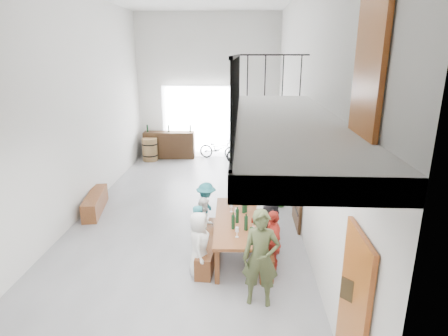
# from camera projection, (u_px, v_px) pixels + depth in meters

# --- Properties ---
(floor) EXTENTS (12.00, 12.00, 0.00)m
(floor) POSITION_uv_depth(u_px,v_px,m) (188.00, 217.00, 9.56)
(floor) COLOR slate
(floor) RESTS_ON ground
(room_walls) EXTENTS (12.00, 12.00, 12.00)m
(room_walls) POSITION_uv_depth(u_px,v_px,m) (184.00, 74.00, 8.51)
(room_walls) COLOR white
(room_walls) RESTS_ON ground
(gateway_portal) EXTENTS (2.80, 0.08, 2.80)m
(gateway_portal) POSITION_uv_depth(u_px,v_px,m) (198.00, 122.00, 14.84)
(gateway_portal) COLOR white
(gateway_portal) RESTS_ON ground
(right_wall_decor) EXTENTS (0.07, 8.28, 5.07)m
(right_wall_decor) POSITION_uv_depth(u_px,v_px,m) (312.00, 178.00, 7.14)
(right_wall_decor) COLOR #A15018
(right_wall_decor) RESTS_ON ground
(balcony) EXTENTS (1.52, 5.62, 4.00)m
(balcony) POSITION_uv_depth(u_px,v_px,m) (284.00, 126.00, 5.61)
(balcony) COLOR silver
(balcony) RESTS_ON ground
(tasting_table) EXTENTS (1.04, 2.41, 0.79)m
(tasting_table) POSITION_uv_depth(u_px,v_px,m) (239.00, 224.00, 7.58)
(tasting_table) COLOR brown
(tasting_table) RESTS_ON ground
(bench_inner) EXTENTS (0.42, 1.90, 0.43)m
(bench_inner) POSITION_uv_depth(u_px,v_px,m) (210.00, 247.00, 7.67)
(bench_inner) COLOR brown
(bench_inner) RESTS_ON ground
(bench_wall) EXTENTS (0.29, 1.99, 0.46)m
(bench_wall) POSITION_uv_depth(u_px,v_px,m) (265.00, 246.00, 7.68)
(bench_wall) COLOR brown
(bench_wall) RESTS_ON ground
(tableware) EXTENTS (0.56, 1.69, 0.35)m
(tableware) POSITION_uv_depth(u_px,v_px,m) (240.00, 213.00, 7.51)
(tableware) COLOR black
(tableware) RESTS_ON tasting_table
(side_bench) EXTENTS (0.65, 1.72, 0.47)m
(side_bench) POSITION_uv_depth(u_px,v_px,m) (95.00, 203.00, 9.87)
(side_bench) COLOR brown
(side_bench) RESTS_ON ground
(oak_barrel) EXTENTS (0.60, 0.60, 0.88)m
(oak_barrel) POSITION_uv_depth(u_px,v_px,m) (150.00, 149.00, 14.50)
(oak_barrel) COLOR brown
(oak_barrel) RESTS_ON ground
(serving_counter) EXTENTS (2.00, 0.63, 1.05)m
(serving_counter) POSITION_uv_depth(u_px,v_px,m) (169.00, 145.00, 14.87)
(serving_counter) COLOR #38200F
(serving_counter) RESTS_ON ground
(counter_bottles) EXTENTS (1.74, 0.17, 0.28)m
(counter_bottles) POSITION_uv_depth(u_px,v_px,m) (169.00, 128.00, 14.69)
(counter_bottles) COLOR black
(counter_bottles) RESTS_ON serving_counter
(guest_left_a) EXTENTS (0.40, 0.62, 1.26)m
(guest_left_a) POSITION_uv_depth(u_px,v_px,m) (199.00, 244.00, 6.91)
(guest_left_a) COLOR white
(guest_left_a) RESTS_ON ground
(guest_left_b) EXTENTS (0.31, 0.44, 1.13)m
(guest_left_b) POSITION_uv_depth(u_px,v_px,m) (200.00, 231.00, 7.56)
(guest_left_b) COLOR teal
(guest_left_b) RESTS_ON ground
(guest_left_c) EXTENTS (0.42, 0.53, 1.06)m
(guest_left_c) POSITION_uv_depth(u_px,v_px,m) (204.00, 220.00, 8.15)
(guest_left_c) COLOR white
(guest_left_c) RESTS_ON ground
(guest_left_d) EXTENTS (0.51, 0.82, 1.22)m
(guest_left_d) POSITION_uv_depth(u_px,v_px,m) (206.00, 208.00, 8.59)
(guest_left_d) COLOR teal
(guest_left_d) RESTS_ON ground
(guest_right_a) EXTENTS (0.44, 0.79, 1.27)m
(guest_right_a) POSITION_uv_depth(u_px,v_px,m) (273.00, 242.00, 6.99)
(guest_right_a) COLOR #B52A1F
(guest_right_a) RESTS_ON ground
(guest_right_b) EXTENTS (0.47, 1.16, 1.22)m
(guest_right_b) POSITION_uv_depth(u_px,v_px,m) (270.00, 227.00, 7.64)
(guest_right_b) COLOR black
(guest_right_b) RESTS_ON ground
(guest_right_c) EXTENTS (0.56, 0.69, 1.21)m
(guest_right_c) POSITION_uv_depth(u_px,v_px,m) (264.00, 215.00, 8.23)
(guest_right_c) COLOR white
(guest_right_c) RESTS_ON ground
(host_standing) EXTENTS (0.64, 0.46, 1.66)m
(host_standing) POSITION_uv_depth(u_px,v_px,m) (261.00, 258.00, 6.06)
(host_standing) COLOR #434C2A
(host_standing) RESTS_ON ground
(potted_plant) EXTENTS (0.51, 0.47, 0.45)m
(potted_plant) POSITION_uv_depth(u_px,v_px,m) (281.00, 198.00, 10.18)
(potted_plant) COLOR #1A4515
(potted_plant) RESTS_ON ground
(bicycle_near) EXTENTS (1.66, 0.94, 0.82)m
(bicycle_near) POSITION_uv_depth(u_px,v_px,m) (218.00, 149.00, 14.76)
(bicycle_near) COLOR black
(bicycle_near) RESTS_ON ground
(bicycle_far) EXTENTS (1.75, 0.83, 1.01)m
(bicycle_far) POSITION_uv_depth(u_px,v_px,m) (249.00, 151.00, 14.05)
(bicycle_far) COLOR black
(bicycle_far) RESTS_ON ground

